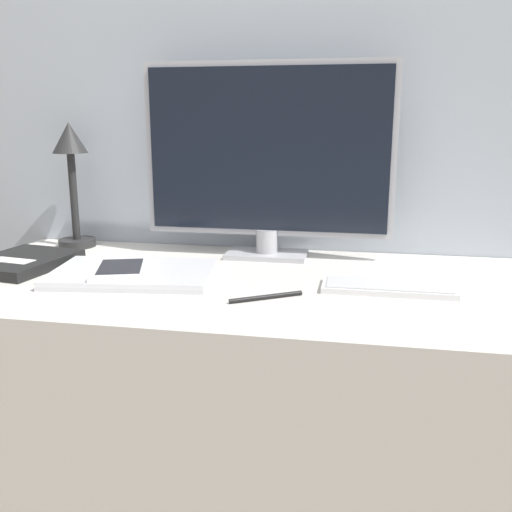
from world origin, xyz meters
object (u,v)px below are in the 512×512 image
desk_lamp (71,166)px  laptop (133,274)px  monitor (267,157)px  notebook (22,262)px  ereader (121,268)px  pen (266,297)px  keyboard (388,287)px

desk_lamp → laptop: bearing=-44.4°
monitor → laptop: monitor is taller
laptop → notebook: (-0.29, 0.04, 0.00)m
monitor → ereader: monitor is taller
laptop → desk_lamp: desk_lamp is taller
pen → ereader: bearing=166.7°
desk_lamp → notebook: size_ratio=1.26×
laptop → pen: bearing=-16.9°
laptop → keyboard: bearing=0.8°
ereader → notebook: 0.27m
pen → keyboard: bearing=23.6°
monitor → keyboard: monitor is taller
monitor → notebook: size_ratio=2.35×
monitor → laptop: (-0.25, -0.24, -0.23)m
ereader → monitor: bearing=43.6°
monitor → laptop: 0.42m
keyboard → pen: size_ratio=2.01×
notebook → pen: size_ratio=1.97×
keyboard → pen: (-0.23, -0.10, -0.00)m
keyboard → desk_lamp: desk_lamp is taller
ereader → desk_lamp: 0.42m
desk_lamp → notebook: (-0.02, -0.23, -0.20)m
monitor → ereader: (-0.27, -0.26, -0.22)m
pen → laptop: bearing=163.1°
keyboard → desk_lamp: size_ratio=0.80×
monitor → laptop: bearing=-135.8°
keyboard → notebook: size_ratio=1.02×
monitor → notebook: monitor is taller
keyboard → desk_lamp: (-0.81, 0.26, 0.21)m
keyboard → pen: keyboard is taller
monitor → desk_lamp: size_ratio=1.85×
monitor → desk_lamp: 0.52m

